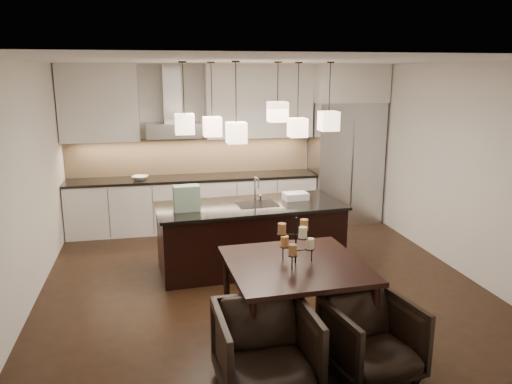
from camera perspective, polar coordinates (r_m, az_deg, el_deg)
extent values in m
cube|color=black|center=(6.66, 0.36, -10.15)|extent=(5.50, 5.50, 0.02)
cube|color=white|center=(6.10, 0.40, 14.89)|extent=(5.50, 5.50, 0.02)
cube|color=silver|center=(8.90, -3.42, 5.38)|extent=(5.50, 0.02, 2.80)
cube|color=silver|center=(3.68, 9.64, -6.88)|extent=(5.50, 0.02, 2.80)
cube|color=silver|center=(6.26, -25.13, 0.57)|extent=(0.02, 5.50, 2.80)
cube|color=silver|center=(7.32, 22.02, 2.59)|extent=(0.02, 5.50, 2.80)
cube|color=#B7B7BA|center=(9.14, 10.12, 3.34)|extent=(1.20, 0.72, 2.15)
cube|color=silver|center=(9.00, 10.50, 12.14)|extent=(1.26, 0.72, 0.65)
cube|color=silver|center=(8.70, -7.08, -1.35)|extent=(4.21, 0.62, 0.88)
cube|color=black|center=(8.60, -7.17, 1.61)|extent=(4.21, 0.66, 0.04)
cube|color=tan|center=(8.83, -7.40, 4.13)|extent=(4.21, 0.02, 0.63)
cube|color=silver|center=(8.58, -17.53, 9.67)|extent=(1.25, 0.35, 1.25)
cube|color=silver|center=(8.74, 0.34, 10.35)|extent=(1.85, 0.35, 1.25)
cube|color=#B7B7BA|center=(8.50, -9.39, 7.00)|extent=(0.90, 0.52, 0.24)
cube|color=#B7B7BA|center=(8.56, -9.58, 11.07)|extent=(0.30, 0.28, 0.96)
imported|color=silver|center=(8.51, -13.11, 1.60)|extent=(0.34, 0.34, 0.06)
cube|color=black|center=(6.95, -0.67, -5.20)|extent=(2.53, 1.16, 0.87)
cube|color=black|center=(6.81, -0.68, -1.58)|extent=(2.61, 1.24, 0.04)
cube|color=#226538|center=(6.52, -7.95, -0.71)|extent=(0.35, 0.20, 0.34)
cube|color=silver|center=(7.08, 4.54, -0.46)|extent=(0.35, 0.26, 0.10)
cylinder|color=#EFE9B3|center=(5.05, 6.19, -5.87)|extent=(0.09, 0.09, 0.11)
cylinder|color=#C37D3B|center=(5.09, 3.29, -5.64)|extent=(0.09, 0.09, 0.11)
cylinder|color=#986438|center=(4.86, 4.22, -6.61)|extent=(0.09, 0.09, 0.11)
cylinder|color=#C37D3B|center=(5.07, 5.52, -3.72)|extent=(0.09, 0.09, 0.11)
cylinder|color=#986438|center=(4.92, 2.98, -4.21)|extent=(0.09, 0.09, 0.11)
cylinder|color=#EFE9B3|center=(4.83, 5.39, -4.62)|extent=(0.09, 0.09, 0.11)
imported|color=black|center=(4.42, 1.11, -17.64)|extent=(0.84, 0.86, 0.76)
imported|color=black|center=(4.76, 13.10, -16.00)|extent=(0.86, 0.88, 0.70)
cube|color=beige|center=(6.54, -8.16, 7.70)|extent=(0.24, 0.24, 0.26)
cube|color=beige|center=(6.86, -5.02, 7.46)|extent=(0.24, 0.24, 0.26)
cube|color=beige|center=(6.64, 2.48, 9.15)|extent=(0.24, 0.24, 0.26)
cube|color=beige|center=(7.04, 4.76, 7.34)|extent=(0.24, 0.24, 0.26)
cube|color=beige|center=(6.88, 8.30, 8.03)|extent=(0.24, 0.24, 0.26)
cube|color=beige|center=(6.30, -2.27, 6.78)|extent=(0.24, 0.24, 0.26)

